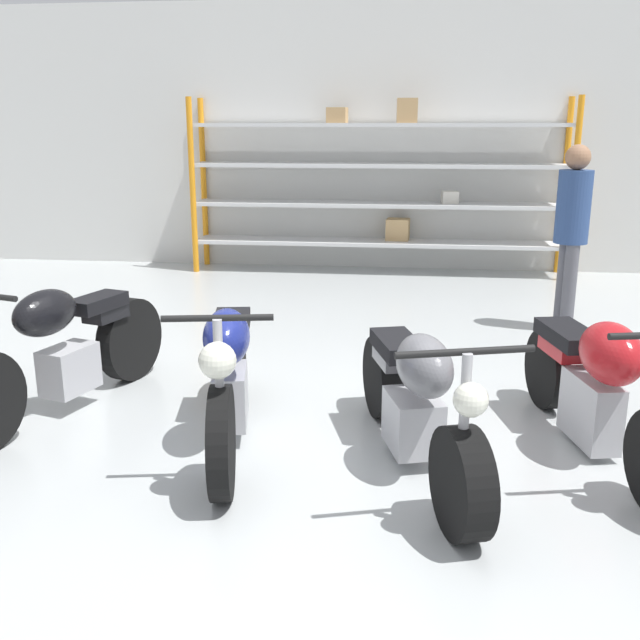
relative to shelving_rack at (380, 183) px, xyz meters
name	(u,v)px	position (x,y,z in m)	size (l,w,h in m)	color
ground_plane	(313,440)	(-0.19, -5.57, -1.22)	(30.00, 30.00, 0.00)	#B2B7B7
back_wall	(367,138)	(-0.19, 0.36, 0.58)	(30.00, 0.08, 3.60)	silver
shelving_rack	(380,183)	(0.00, 0.00, 0.00)	(5.08, 0.63, 2.34)	orange
motorcycle_black	(58,350)	(-2.01, -5.32, -0.75)	(0.91, 2.09, 1.03)	black
motorcycle_blue	(229,372)	(-0.71, -5.65, -0.74)	(0.65, 2.06, 1.02)	black
motorcycle_grey	(416,400)	(0.46, -5.84, -0.80)	(0.91, 2.07, 0.96)	black
motorcycle_red	(597,383)	(1.56, -5.52, -0.76)	(0.76, 2.03, 0.98)	black
person_browsing	(572,223)	(1.95, -2.71, -0.14)	(0.36, 0.36, 1.80)	#595960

